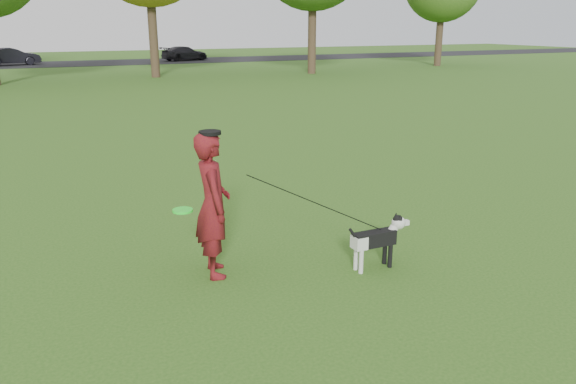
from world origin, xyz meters
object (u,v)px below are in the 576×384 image
car_mid (12,56)px  car_right (185,53)px  dog (379,237)px  man (213,205)px

car_mid → car_right: (12.52, 0.00, -0.05)m
dog → car_mid: (-4.43, 40.22, 0.22)m
man → car_right: (9.96, 39.54, -0.29)m
car_mid → dog: bearing=178.8°
car_mid → car_right: size_ratio=0.96×
dog → man: bearing=160.2°
car_mid → car_right: bearing=-97.5°
man → dog: (1.87, -0.68, -0.46)m
car_right → man: bearing=149.6°
man → car_right: bearing=-5.9°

